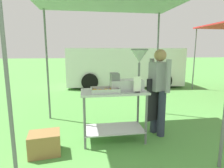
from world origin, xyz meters
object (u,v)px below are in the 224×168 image
at_px(donut_cart, 114,106).
at_px(supply_crate, 45,143).
at_px(donut_fryer, 130,74).
at_px(vendor, 159,88).
at_px(van_white, 124,66).
at_px(donut_tray, 105,91).
at_px(menu_sign, 137,86).

bearing_deg(donut_cart, supply_crate, -165.92).
distance_m(donut_fryer, vendor, 0.64).
bearing_deg(van_white, donut_tray, -106.02).
distance_m(donut_tray, vendor, 1.05).
bearing_deg(supply_crate, donut_cart, 14.08).
relative_size(donut_tray, van_white, 0.09).
bearing_deg(supply_crate, van_white, 65.82).
height_order(donut_fryer, vendor, donut_fryer).
height_order(donut_cart, supply_crate, donut_cart).
height_order(donut_tray, donut_fryer, donut_fryer).
bearing_deg(menu_sign, van_white, 79.44).
xyz_separation_m(donut_tray, supply_crate, (-0.96, -0.20, -0.76)).
bearing_deg(vendor, donut_tray, -168.64).
xyz_separation_m(donut_cart, vendor, (0.86, 0.12, 0.27)).
height_order(donut_fryer, supply_crate, donut_fryer).
height_order(donut_tray, vendor, vendor).
bearing_deg(supply_crate, vendor, 11.49).
height_order(donut_cart, donut_fryer, donut_fryer).
bearing_deg(donut_cart, donut_fryer, 4.49).
relative_size(donut_cart, van_white, 0.22).
distance_m(menu_sign, van_white, 5.62).
height_order(donut_tray, menu_sign, menu_sign).
relative_size(donut_cart, vendor, 0.70).
relative_size(vendor, supply_crate, 3.18).
height_order(donut_tray, van_white, van_white).
distance_m(supply_crate, van_white, 6.18).
height_order(donut_tray, supply_crate, donut_tray).
xyz_separation_m(donut_cart, donut_tray, (-0.17, -0.09, 0.29)).
distance_m(donut_cart, supply_crate, 1.26).
xyz_separation_m(donut_cart, menu_sign, (0.36, -0.20, 0.38)).
height_order(menu_sign, van_white, van_white).
distance_m(donut_tray, van_white, 5.63).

